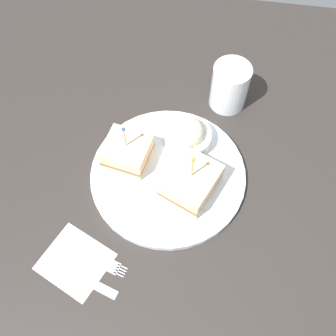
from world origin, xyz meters
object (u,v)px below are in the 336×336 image
Objects in this scene: sandwich_half_front at (191,182)px; drink_glass at (229,88)px; plate at (168,175)px; knife at (87,280)px; coleslaw_bowl at (188,136)px; napkin at (75,261)px; sandwich_half_back at (127,152)px; fork at (101,261)px.

drink_glass is at bearing -103.00° from sandwich_half_front.
plate is at bearing 64.00° from drink_glass.
plate is 2.27× the size of knife.
knife is (15.26, 19.54, -3.75)cm from sandwich_half_front.
sandwich_half_front is 10.22cm from coleslaw_bowl.
sandwich_half_back is at bearing -103.80° from napkin.
sandwich_half_front is 1.12× the size of napkin.
sandwich_half_back is 1.01× the size of drink_glass.
fork is at bearing 65.43° from coleslaw_bowl.
napkin is (13.50, 19.17, -0.61)cm from plate.
napkin is 4.50cm from fork.
drink_glass is 0.91× the size of napkin.
sandwich_half_front is at bearing -130.68° from fork.
fork is at bearing -170.61° from napkin.
napkin is at bearing 54.84° from plate.
napkin is (18.10, 16.63, -3.85)cm from sandwich_half_front.
sandwich_half_back reaches higher than fork.
sandwich_half_back is 12.29cm from coleslaw_bowl.
coleslaw_bowl reaches higher than knife.
plate is at bearing -115.79° from knife.
sandwich_half_front reaches higher than napkin.
sandwich_half_front is 1.23× the size of drink_glass.
coleslaw_bowl reaches higher than napkin.
coleslaw_bowl is at bearing -121.41° from napkin.
coleslaw_bowl is at bearing -114.57° from fork.
napkin is 4.06cm from knife.
sandwich_half_front reaches higher than fork.
coleslaw_bowl is 0.70× the size of knife.
sandwich_half_front reaches higher than knife.
fork is (13.67, 15.90, -3.75)cm from sandwich_half_front.
knife is (10.67, 22.08, -0.51)cm from plate.
knife is (13.47, 29.60, -3.68)cm from coleslaw_bowl.
plate is at bearing -125.16° from napkin.
napkin is (23.34, 39.35, -4.39)cm from drink_glass.
napkin is at bearing 58.59° from coleslaw_bowl.
fork is (18.91, 38.61, -4.29)cm from drink_glass.
sandwich_half_front reaches higher than coleslaw_bowl.
napkin is 0.84× the size of knife.
sandwich_half_back reaches higher than plate.
plate is 9.07cm from sandwich_half_back.
drink_glass is 0.77× the size of knife.
coleslaw_bowl is (1.80, -10.06, -0.07)cm from sandwich_half_front.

